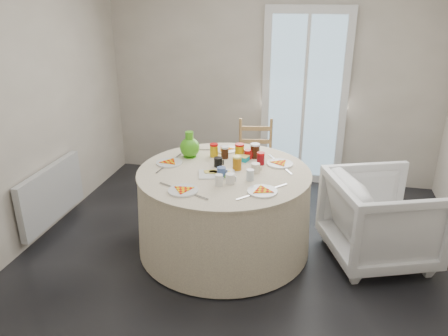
% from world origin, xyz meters
% --- Properties ---
extents(floor, '(4.00, 4.00, 0.00)m').
position_xyz_m(floor, '(0.00, 0.00, 0.00)').
color(floor, black).
rests_on(floor, ground).
extents(wall_back, '(4.00, 0.02, 2.60)m').
position_xyz_m(wall_back, '(0.00, 2.00, 1.30)').
color(wall_back, '#BCB5A3').
rests_on(wall_back, floor).
extents(wall_left, '(0.02, 4.00, 2.60)m').
position_xyz_m(wall_left, '(-2.00, 0.00, 1.30)').
color(wall_left, '#BCB5A3').
rests_on(wall_left, floor).
extents(glass_door, '(1.00, 0.08, 2.10)m').
position_xyz_m(glass_door, '(0.40, 1.95, 1.05)').
color(glass_door, silver).
rests_on(glass_door, floor).
extents(radiator, '(0.07, 1.00, 0.55)m').
position_xyz_m(radiator, '(-1.94, 0.20, 0.38)').
color(radiator, silver).
rests_on(radiator, floor).
extents(table, '(1.57, 1.57, 0.80)m').
position_xyz_m(table, '(-0.20, 0.22, 0.38)').
color(table, '#F8EABB').
rests_on(table, floor).
extents(wooden_chair, '(0.46, 0.45, 0.91)m').
position_xyz_m(wooden_chair, '(-0.08, 1.33, 0.47)').
color(wooden_chair, tan).
rests_on(wooden_chair, floor).
extents(armchair, '(1.03, 1.06, 0.87)m').
position_xyz_m(armchair, '(1.18, 0.34, 0.39)').
color(armchair, white).
rests_on(armchair, floor).
extents(place_settings, '(1.33, 1.33, 0.02)m').
position_xyz_m(place_settings, '(-0.20, 0.22, 0.77)').
color(place_settings, white).
rests_on(place_settings, table).
extents(jar_cluster, '(0.59, 0.45, 0.15)m').
position_xyz_m(jar_cluster, '(-0.15, 0.49, 0.82)').
color(jar_cluster, '#975823').
rests_on(jar_cluster, table).
extents(butter_tub, '(0.15, 0.12, 0.05)m').
position_xyz_m(butter_tub, '(-0.09, 0.50, 0.79)').
color(butter_tub, '#0896AE').
rests_on(butter_tub, table).
extents(green_pitcher, '(0.20, 0.20, 0.24)m').
position_xyz_m(green_pitcher, '(-0.59, 0.49, 0.87)').
color(green_pitcher, '#44A71A').
rests_on(green_pitcher, table).
extents(cheese_platter, '(0.36, 0.28, 0.04)m').
position_xyz_m(cheese_platter, '(-0.24, 0.12, 0.77)').
color(cheese_platter, silver).
rests_on(cheese_platter, table).
extents(mugs_glasses, '(0.73, 0.73, 0.10)m').
position_xyz_m(mugs_glasses, '(-0.09, 0.19, 0.81)').
color(mugs_glasses, gray).
rests_on(mugs_glasses, table).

